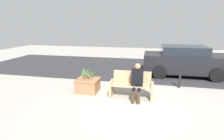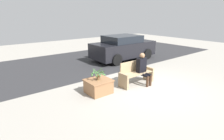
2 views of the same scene
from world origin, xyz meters
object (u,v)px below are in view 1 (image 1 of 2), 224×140
object	(u,v)px
person_seated	(137,80)
bollard_post	(180,80)
planter_box	(88,85)
bench	(131,86)
parked_car	(184,61)
potted_plant	(88,73)

from	to	relation	value
person_seated	bollard_post	bearing A→B (deg)	43.46
person_seated	planter_box	bearing A→B (deg)	169.41
bench	person_seated	world-z (taller)	person_seated
person_seated	parked_car	xyz separation A→B (m)	(2.14, 3.60, 0.05)
planter_box	potted_plant	world-z (taller)	potted_plant
planter_box	person_seated	bearing A→B (deg)	-10.59
bench	person_seated	bearing A→B (deg)	-40.98
planter_box	bollard_post	size ratio (longest dim) A/B	1.32
bench	planter_box	distance (m)	1.74
person_seated	potted_plant	xyz separation A→B (m)	(-1.92, 0.36, 0.04)
bench	parked_car	xyz separation A→B (m)	(2.34, 3.42, 0.33)
bench	bollard_post	world-z (taller)	bench
bench	parked_car	world-z (taller)	parked_car
parked_car	planter_box	bearing A→B (deg)	-141.44
potted_plant	planter_box	bearing A→B (deg)	-177.33
bench	bollard_post	distance (m)	2.32
person_seated	potted_plant	bearing A→B (deg)	169.35
person_seated	bench	bearing A→B (deg)	139.02
planter_box	bench	bearing A→B (deg)	-6.06
potted_plant	person_seated	bearing A→B (deg)	-10.65
person_seated	potted_plant	distance (m)	1.95
person_seated	potted_plant	world-z (taller)	person_seated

